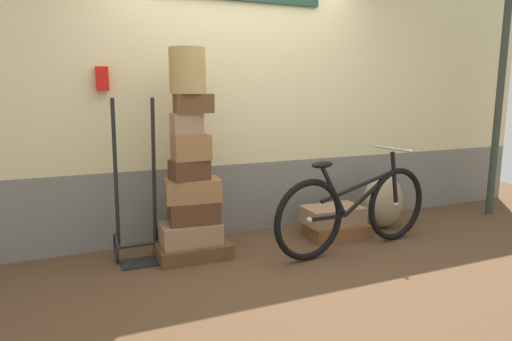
# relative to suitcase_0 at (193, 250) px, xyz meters

# --- Properties ---
(ground) EXTENTS (9.51, 5.20, 0.06)m
(ground) POSITION_rel_suitcase_0_xyz_m (0.61, -0.28, -0.09)
(ground) COLOR #513823
(station_building) EXTENTS (7.51, 0.74, 2.52)m
(station_building) POSITION_rel_suitcase_0_xyz_m (0.62, 0.57, 1.20)
(station_building) COLOR slate
(station_building) RESTS_ON ground
(suitcase_0) EXTENTS (0.62, 0.40, 0.13)m
(suitcase_0) POSITION_rel_suitcase_0_xyz_m (0.00, 0.00, 0.00)
(suitcase_0) COLOR brown
(suitcase_0) RESTS_ON ground
(suitcase_1) EXTENTS (0.51, 0.35, 0.18)m
(suitcase_1) POSITION_rel_suitcase_0_xyz_m (-0.02, 0.02, 0.15)
(suitcase_1) COLOR #937051
(suitcase_1) RESTS_ON suitcase_0
(suitcase_2) EXTENTS (0.45, 0.34, 0.19)m
(suitcase_2) POSITION_rel_suitcase_0_xyz_m (0.02, 0.05, 0.33)
(suitcase_2) COLOR #4C2D19
(suitcase_2) RESTS_ON suitcase_1
(suitcase_3) EXTENTS (0.49, 0.33, 0.19)m
(suitcase_3) POSITION_rel_suitcase_0_xyz_m (0.02, 0.03, 0.53)
(suitcase_3) COLOR olive
(suitcase_3) RESTS_ON suitcase_2
(suitcase_4) EXTENTS (0.33, 0.24, 0.17)m
(suitcase_4) POSITION_rel_suitcase_0_xyz_m (-0.01, 0.02, 0.71)
(suitcase_4) COLOR #4C2D19
(suitcase_4) RESTS_ON suitcase_3
(suitcase_5) EXTENTS (0.31, 0.20, 0.21)m
(suitcase_5) POSITION_rel_suitcase_0_xyz_m (0.01, 0.00, 0.90)
(suitcase_5) COLOR olive
(suitcase_5) RESTS_ON suitcase_4
(suitcase_6) EXTENTS (0.25, 0.18, 0.18)m
(suitcase_6) POSITION_rel_suitcase_0_xyz_m (-0.02, 0.02, 1.09)
(suitcase_6) COLOR #937051
(suitcase_6) RESTS_ON suitcase_5
(suitcase_7) EXTENTS (0.31, 0.20, 0.16)m
(suitcase_7) POSITION_rel_suitcase_0_xyz_m (0.03, 0.01, 1.26)
(suitcase_7) COLOR brown
(suitcase_7) RESTS_ON suitcase_6
(suitcase_8) EXTENTS (0.61, 0.47, 0.13)m
(suitcase_8) POSITION_rel_suitcase_0_xyz_m (1.46, 0.00, 0.00)
(suitcase_8) COLOR brown
(suitcase_8) RESTS_ON ground
(suitcase_9) EXTENTS (0.59, 0.38, 0.17)m
(suitcase_9) POSITION_rel_suitcase_0_xyz_m (1.43, 0.02, 0.15)
(suitcase_9) COLOR #937051
(suitcase_9) RESTS_ON suitcase_8
(wicker_basket) EXTENTS (0.30, 0.30, 0.37)m
(wicker_basket) POSITION_rel_suitcase_0_xyz_m (-0.00, 0.03, 1.52)
(wicker_basket) COLOR #A8844C
(wicker_basket) RESTS_ON suitcase_7
(luggage_trolley) EXTENTS (0.39, 0.35, 1.37)m
(luggage_trolley) POSITION_rel_suitcase_0_xyz_m (-0.44, 0.12, 0.29)
(luggage_trolley) COLOR black
(luggage_trolley) RESTS_ON ground
(burlap_sack) EXTENTS (0.42, 0.36, 0.57)m
(burlap_sack) POSITION_rel_suitcase_0_xyz_m (2.07, 0.05, 0.22)
(burlap_sack) COLOR #9E8966
(burlap_sack) RESTS_ON ground
(bicycle) EXTENTS (1.74, 0.46, 0.91)m
(bicycle) POSITION_rel_suitcase_0_xyz_m (1.40, -0.39, 0.31)
(bicycle) COLOR black
(bicycle) RESTS_ON ground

